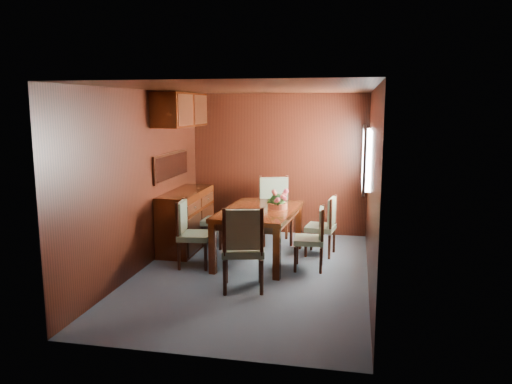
% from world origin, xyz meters
% --- Properties ---
extents(ground, '(4.50, 4.50, 0.00)m').
position_xyz_m(ground, '(0.00, 0.00, 0.00)').
color(ground, '#3D4A53').
rests_on(ground, ground).
extents(room_shell, '(3.06, 4.52, 2.41)m').
position_xyz_m(room_shell, '(-0.10, 0.33, 1.63)').
color(room_shell, black).
rests_on(room_shell, ground).
extents(sideboard, '(0.48, 1.40, 0.90)m').
position_xyz_m(sideboard, '(-1.25, 1.00, 0.45)').
color(sideboard, '#351306').
rests_on(sideboard, ground).
extents(dining_table, '(1.11, 1.66, 0.75)m').
position_xyz_m(dining_table, '(-0.02, 0.61, 0.64)').
color(dining_table, '#351306').
rests_on(dining_table, ground).
extents(chair_left_near, '(0.47, 0.48, 0.93)m').
position_xyz_m(chair_left_near, '(-0.90, 0.15, 0.51)').
color(chair_left_near, black).
rests_on(chair_left_near, ground).
extents(chair_left_far, '(0.49, 0.50, 0.90)m').
position_xyz_m(chair_left_far, '(-0.98, 1.11, 0.50)').
color(chair_left_far, black).
rests_on(chair_left_far, ground).
extents(chair_right_near, '(0.41, 0.43, 0.86)m').
position_xyz_m(chair_right_near, '(0.78, 0.36, 0.48)').
color(chair_right_near, black).
rests_on(chair_right_near, ground).
extents(chair_right_far, '(0.45, 0.47, 0.88)m').
position_xyz_m(chair_right_far, '(0.88, 1.04, 0.49)').
color(chair_right_far, black).
rests_on(chair_right_far, ground).
extents(chair_head, '(0.59, 0.57, 1.04)m').
position_xyz_m(chair_head, '(0.03, -0.63, 0.58)').
color(chair_head, black).
rests_on(chair_head, ground).
extents(chair_foot, '(0.63, 0.62, 1.06)m').
position_xyz_m(chair_foot, '(0.03, 1.63, 0.59)').
color(chair_foot, black).
rests_on(chair_foot, ground).
extents(flower_centerpiece, '(0.30, 0.30, 0.30)m').
position_xyz_m(flower_centerpiece, '(0.23, 0.68, 0.89)').
color(flower_centerpiece, '#BA5A38').
rests_on(flower_centerpiece, dining_table).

